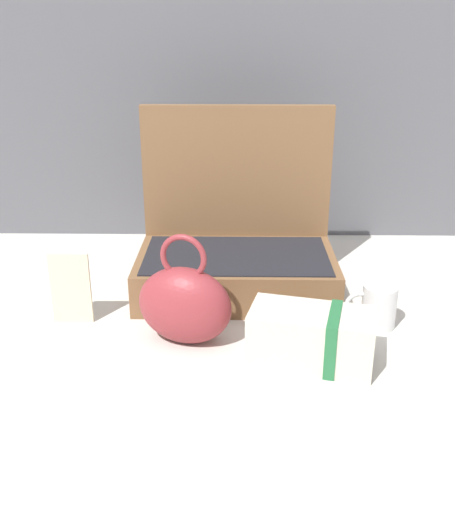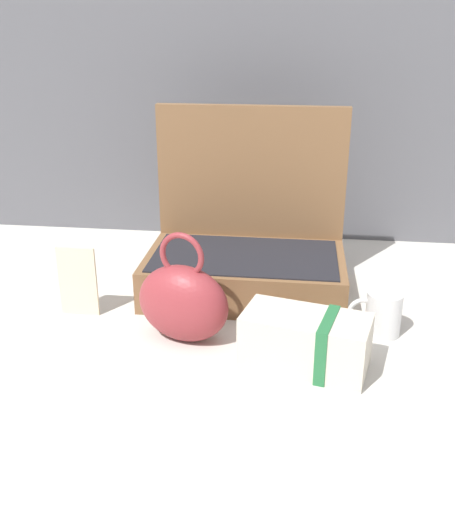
{
  "view_description": "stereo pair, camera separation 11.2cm",
  "coord_description": "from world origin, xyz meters",
  "px_view_note": "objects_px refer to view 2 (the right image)",
  "views": [
    {
      "loc": [
        0.03,
        -1.06,
        0.58
      ],
      "look_at": [
        0.02,
        -0.02,
        0.16
      ],
      "focal_mm": 41.46,
      "sensor_mm": 36.0,
      "label": 1
    },
    {
      "loc": [
        0.14,
        -1.05,
        0.58
      ],
      "look_at": [
        0.02,
        -0.02,
        0.16
      ],
      "focal_mm": 41.46,
      "sensor_mm": 36.0,
      "label": 2
    }
  ],
  "objects_px": {
    "open_suitcase": "(246,250)",
    "cream_toiletry_bag": "(307,341)",
    "coffee_mug": "(382,314)",
    "info_card_left": "(78,281)",
    "teal_pouch_handbag": "(183,302)"
  },
  "relations": [
    {
      "from": "info_card_left",
      "to": "coffee_mug",
      "type": "bearing_deg",
      "value": -0.68
    },
    {
      "from": "open_suitcase",
      "to": "cream_toiletry_bag",
      "type": "distance_m",
      "value": 0.36
    },
    {
      "from": "teal_pouch_handbag",
      "to": "cream_toiletry_bag",
      "type": "xyz_separation_m",
      "value": [
        0.24,
        -0.07,
        -0.03
      ]
    },
    {
      "from": "teal_pouch_handbag",
      "to": "info_card_left",
      "type": "distance_m",
      "value": 0.25
    },
    {
      "from": "open_suitcase",
      "to": "info_card_left",
      "type": "height_order",
      "value": "open_suitcase"
    },
    {
      "from": "open_suitcase",
      "to": "coffee_mug",
      "type": "bearing_deg",
      "value": -33.42
    },
    {
      "from": "teal_pouch_handbag",
      "to": "open_suitcase",
      "type": "bearing_deg",
      "value": 69.16
    },
    {
      "from": "cream_toiletry_bag",
      "to": "info_card_left",
      "type": "xyz_separation_m",
      "value": [
        -0.47,
        0.14,
        0.03
      ]
    },
    {
      "from": "cream_toiletry_bag",
      "to": "info_card_left",
      "type": "height_order",
      "value": "info_card_left"
    },
    {
      "from": "info_card_left",
      "to": "open_suitcase",
      "type": "bearing_deg",
      "value": 28.37
    },
    {
      "from": "open_suitcase",
      "to": "coffee_mug",
      "type": "xyz_separation_m",
      "value": [
        0.28,
        -0.19,
        -0.05
      ]
    },
    {
      "from": "info_card_left",
      "to": "teal_pouch_handbag",
      "type": "bearing_deg",
      "value": -17.67
    },
    {
      "from": "teal_pouch_handbag",
      "to": "coffee_mug",
      "type": "relative_size",
      "value": 2.1
    },
    {
      "from": "open_suitcase",
      "to": "coffee_mug",
      "type": "height_order",
      "value": "open_suitcase"
    },
    {
      "from": "cream_toiletry_bag",
      "to": "info_card_left",
      "type": "relative_size",
      "value": 1.6
    }
  ]
}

